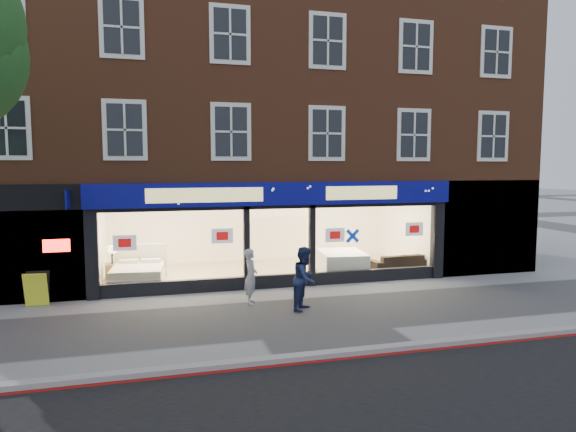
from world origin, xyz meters
name	(u,v)px	position (x,y,z in m)	size (l,w,h in m)	color
ground	(309,314)	(0.00, 0.00, 0.00)	(120.00, 120.00, 0.00)	gray
kerb_line	(356,358)	(0.00, -3.10, 0.01)	(60.00, 0.10, 0.01)	#8C0A07
kerb_stone	(352,352)	(0.00, -2.90, 0.06)	(60.00, 0.25, 0.12)	gray
showroom_floor	(265,272)	(0.00, 5.25, 0.05)	(11.00, 4.50, 0.10)	tan
building	(254,89)	(-0.02, 6.93, 6.67)	(19.00, 8.26, 10.30)	brown
display_bed	(138,273)	(-4.29, 4.33, 0.42)	(1.80, 2.13, 1.12)	beige
bedside_table	(113,272)	(-5.10, 5.02, 0.38)	(0.45, 0.45, 0.55)	brown
mattress_stack	(342,262)	(2.49, 4.15, 0.47)	(1.70, 2.04, 0.74)	silver
sofa	(398,263)	(4.52, 3.90, 0.41)	(2.11, 0.82, 0.61)	black
a_board	(37,289)	(-6.90, 2.70, 0.47)	(0.61, 0.39, 0.94)	yellow
pedestrian_grey	(251,276)	(-1.24, 1.42, 0.77)	(0.56, 0.37, 1.53)	#9FA1A6
pedestrian_blue	(305,278)	(0.03, 0.46, 0.84)	(0.82, 0.64, 1.68)	#1A2349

